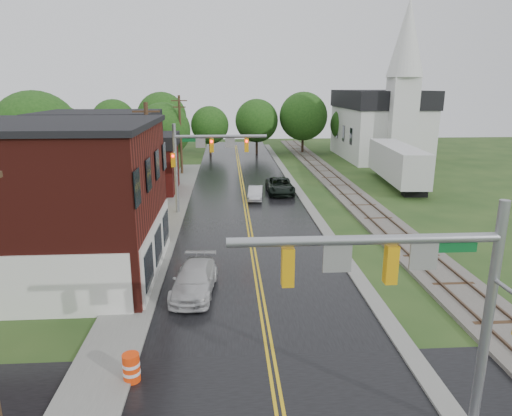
{
  "coord_description": "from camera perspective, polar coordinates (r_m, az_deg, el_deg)",
  "views": [
    {
      "loc": [
        -1.55,
        -8.95,
        10.06
      ],
      "look_at": [
        0.02,
        15.34,
        3.5
      ],
      "focal_mm": 32.0,
      "sensor_mm": 36.0,
      "label": 1
    }
  ],
  "objects": [
    {
      "name": "pickup_white",
      "position": [
        23.17,
        -7.7,
        -8.88
      ],
      "size": [
        2.4,
        5.0,
        1.4
      ],
      "primitive_type": "imported",
      "rotation": [
        0.0,
        0.0,
        -0.09
      ],
      "color": "beige",
      "rests_on": "ground"
    },
    {
      "name": "tree_left_c",
      "position": [
        50.67,
        -17.89,
        8.08
      ],
      "size": [
        6.0,
        6.0,
        7.65
      ],
      "color": "black",
      "rests_on": "ground"
    },
    {
      "name": "utility_pole_c",
      "position": [
        53.47,
        -9.42,
        9.15
      ],
      "size": [
        1.8,
        0.28,
        9.0
      ],
      "color": "#382616",
      "rests_on": "ground"
    },
    {
      "name": "construction_barrel",
      "position": [
        17.4,
        -15.31,
        -18.72
      ],
      "size": [
        0.65,
        0.65,
        1.05
      ],
      "primitive_type": "cylinder",
      "rotation": [
        0.0,
        0.0,
        0.11
      ],
      "color": "#FA3C0B",
      "rests_on": "ground"
    },
    {
      "name": "brick_building",
      "position": [
        26.98,
        -27.48,
        0.7
      ],
      "size": [
        14.3,
        10.3,
        8.3
      ],
      "color": "#4E1610",
      "rests_on": "ground"
    },
    {
      "name": "semi_trailer",
      "position": [
        49.31,
        17.27,
        5.48
      ],
      "size": [
        3.89,
        13.36,
        4.09
      ],
      "color": "black",
      "rests_on": "ground"
    },
    {
      "name": "sedan_silver",
      "position": [
        41.39,
        -0.07,
        1.87
      ],
      "size": [
        1.62,
        3.73,
        1.19
      ],
      "primitive_type": "imported",
      "rotation": [
        0.0,
        0.0,
        -0.1
      ],
      "color": "#B5B5BA",
      "rests_on": "ground"
    },
    {
      "name": "tree_left_e",
      "position": [
        55.58,
        -11.37,
        9.38
      ],
      "size": [
        6.4,
        6.4,
        8.16
      ],
      "color": "black",
      "rests_on": "ground"
    },
    {
      "name": "tree_left_b",
      "position": [
        44.19,
        -25.57,
        7.99
      ],
      "size": [
        7.6,
        7.6,
        9.69
      ],
      "color": "black",
      "rests_on": "ground"
    },
    {
      "name": "traffic_signal_far",
      "position": [
        36.36,
        -6.73,
        6.94
      ],
      "size": [
        7.34,
        0.43,
        7.2
      ],
      "color": "gray",
      "rests_on": "ground"
    },
    {
      "name": "yellow_house",
      "position": [
        36.85,
        -18.52,
        3.57
      ],
      "size": [
        8.0,
        7.0,
        6.4
      ],
      "primitive_type": "cube",
      "color": "tan",
      "rests_on": "ground"
    },
    {
      "name": "church",
      "position": [
        66.42,
        15.54,
        10.9
      ],
      "size": [
        10.4,
        18.4,
        20.0
      ],
      "color": "silver",
      "rests_on": "ground"
    },
    {
      "name": "main_road",
      "position": [
        40.26,
        -1.36,
        0.61
      ],
      "size": [
        10.0,
        90.0,
        0.02
      ],
      "primitive_type": "cube",
      "color": "black",
      "rests_on": "ground"
    },
    {
      "name": "suv_dark",
      "position": [
        43.79,
        3.0,
        2.77
      ],
      "size": [
        2.48,
        5.31,
        1.47
      ],
      "primitive_type": "imported",
      "rotation": [
        0.0,
        0.0,
        0.01
      ],
      "color": "black",
      "rests_on": "ground"
    },
    {
      "name": "darkred_building",
      "position": [
        45.44,
        -14.4,
        4.65
      ],
      "size": [
        7.0,
        6.0,
        4.4
      ],
      "primitive_type": "cube",
      "color": "#3F0F0C",
      "rests_on": "ground"
    },
    {
      "name": "railroad",
      "position": [
        46.52,
        10.79,
        2.46
      ],
      "size": [
        3.2,
        80.0,
        0.3
      ],
      "color": "#59544C",
      "rests_on": "ground"
    },
    {
      "name": "curb_right",
      "position": [
        45.62,
        5.17,
        2.28
      ],
      "size": [
        0.8,
        70.0,
        0.12
      ],
      "primitive_type": "cube",
      "color": "gray",
      "rests_on": "ground"
    },
    {
      "name": "sidewalk_left",
      "position": [
        35.71,
        -11.02,
        -1.56
      ],
      "size": [
        2.4,
        50.0,
        0.12
      ],
      "primitive_type": "cube",
      "color": "gray",
      "rests_on": "ground"
    },
    {
      "name": "utility_pole_b",
      "position": [
        31.84,
        -13.18,
        5.03
      ],
      "size": [
        1.8,
        0.28,
        9.0
      ],
      "color": "#382616",
      "rests_on": "ground"
    },
    {
      "name": "traffic_signal_near",
      "position": [
        13.08,
        19.47,
        -8.75
      ],
      "size": [
        7.34,
        0.3,
        7.2
      ],
      "color": "gray",
      "rests_on": "ground"
    }
  ]
}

